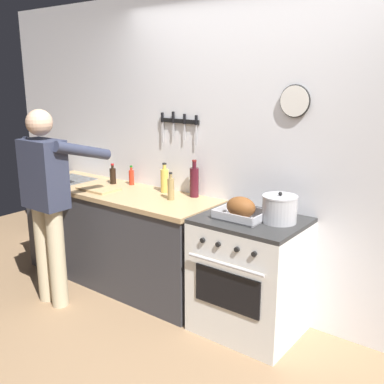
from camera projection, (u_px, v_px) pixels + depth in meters
ground_plane at (139, 384)px, 2.87m from camera, size 8.00×8.00×0.00m
wall_back at (252, 155)px, 3.58m from camera, size 6.00×0.13×2.60m
counter_block at (118, 235)px, 4.23m from camera, size 2.03×0.65×0.90m
stove at (249, 275)px, 3.39m from camera, size 0.76×0.67×0.90m
person_cook at (48, 196)px, 3.69m from camera, size 0.51×0.63×1.66m
roasting_pan at (241, 209)px, 3.26m from camera, size 0.35×0.26×0.17m
stock_pot at (280, 209)px, 3.18m from camera, size 0.25×0.25×0.22m
cutting_board at (99, 189)px, 4.10m from camera, size 0.36×0.24×0.02m
bottle_hot_sauce at (131, 177)px, 4.28m from camera, size 0.05×0.05×0.18m
bottle_soy_sauce at (113, 175)px, 4.32m from camera, size 0.06×0.06×0.20m
bottle_cooking_oil at (165, 180)px, 3.99m from camera, size 0.07×0.07×0.27m
bottle_wine_red at (194, 181)px, 3.83m from camera, size 0.08×0.08×0.32m
bottle_vinegar at (171, 188)px, 3.75m from camera, size 0.06×0.06×0.24m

